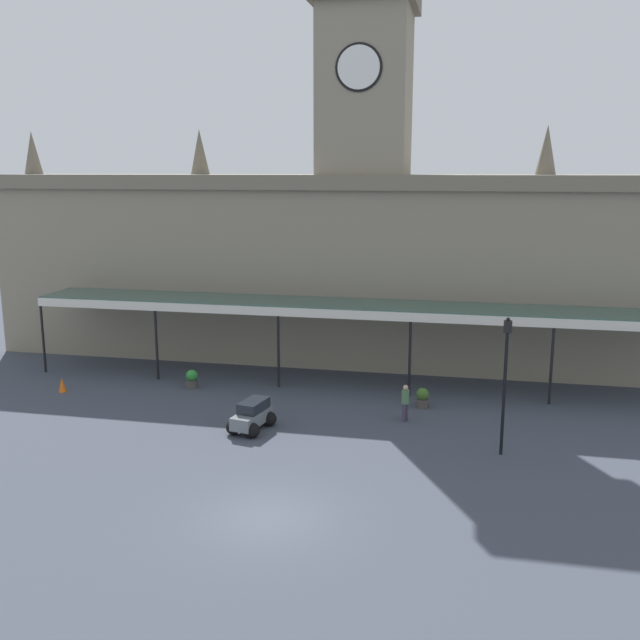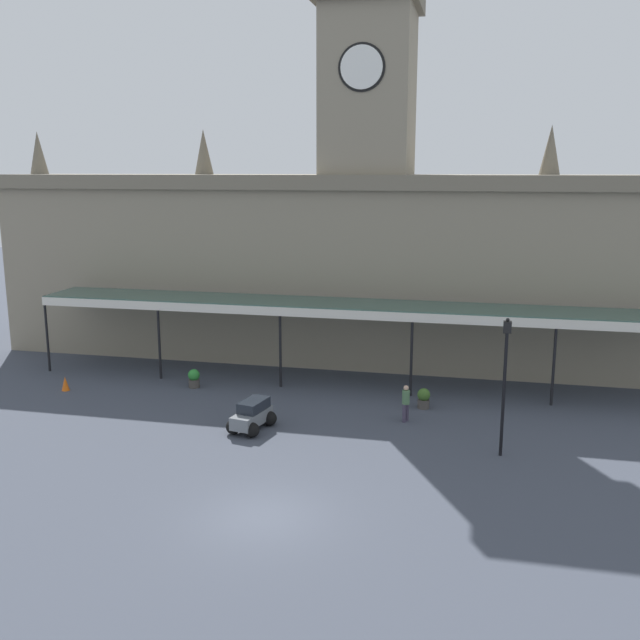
{
  "view_description": "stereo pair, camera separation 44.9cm",
  "coord_description": "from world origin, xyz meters",
  "px_view_note": "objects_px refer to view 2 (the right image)",
  "views": [
    {
      "loc": [
        6.0,
        -20.32,
        10.94
      ],
      "look_at": [
        0.0,
        8.14,
        4.81
      ],
      "focal_mm": 40.04,
      "sensor_mm": 36.0,
      "label": 1
    },
    {
      "loc": [
        6.43,
        -20.23,
        10.94
      ],
      "look_at": [
        0.0,
        8.14,
        4.81
      ],
      "focal_mm": 40.04,
      "sensor_mm": 36.0,
      "label": 2
    }
  ],
  "objects_px": {
    "traffic_cone": "(65,384)",
    "planter_near_kerb": "(194,378)",
    "pedestrian_crossing_forecourt": "(406,402)",
    "victorian_lamppost": "(505,372)",
    "car_grey_estate": "(252,417)",
    "planter_forecourt_centre": "(424,398)"
  },
  "relations": [
    {
      "from": "pedestrian_crossing_forecourt",
      "to": "planter_forecourt_centre",
      "type": "relative_size",
      "value": 1.74
    },
    {
      "from": "victorian_lamppost",
      "to": "traffic_cone",
      "type": "bearing_deg",
      "value": 169.99
    },
    {
      "from": "planter_near_kerb",
      "to": "victorian_lamppost",
      "type": "bearing_deg",
      "value": -20.6
    },
    {
      "from": "car_grey_estate",
      "to": "victorian_lamppost",
      "type": "relative_size",
      "value": 0.43
    },
    {
      "from": "traffic_cone",
      "to": "planter_near_kerb",
      "type": "height_order",
      "value": "planter_near_kerb"
    },
    {
      "from": "victorian_lamppost",
      "to": "pedestrian_crossing_forecourt",
      "type": "bearing_deg",
      "value": 143.32
    },
    {
      "from": "pedestrian_crossing_forecourt",
      "to": "planter_near_kerb",
      "type": "distance_m",
      "value": 11.46
    },
    {
      "from": "pedestrian_crossing_forecourt",
      "to": "planter_forecourt_centre",
      "type": "distance_m",
      "value": 2.14
    },
    {
      "from": "car_grey_estate",
      "to": "planter_near_kerb",
      "type": "distance_m",
      "value": 7.03
    },
    {
      "from": "traffic_cone",
      "to": "planter_forecourt_centre",
      "type": "distance_m",
      "value": 17.95
    },
    {
      "from": "planter_forecourt_centre",
      "to": "planter_near_kerb",
      "type": "bearing_deg",
      "value": 176.65
    },
    {
      "from": "pedestrian_crossing_forecourt",
      "to": "victorian_lamppost",
      "type": "xyz_separation_m",
      "value": [
        4.04,
        -3.01,
        2.46
      ]
    },
    {
      "from": "traffic_cone",
      "to": "pedestrian_crossing_forecourt",
      "type": "bearing_deg",
      "value": -2.5
    },
    {
      "from": "car_grey_estate",
      "to": "traffic_cone",
      "type": "bearing_deg",
      "value": 163.77
    },
    {
      "from": "victorian_lamppost",
      "to": "planter_near_kerb",
      "type": "xyz_separation_m",
      "value": [
        -15.17,
        5.7,
        -2.88
      ]
    },
    {
      "from": "planter_near_kerb",
      "to": "traffic_cone",
      "type": "bearing_deg",
      "value": -162.51
    },
    {
      "from": "car_grey_estate",
      "to": "traffic_cone",
      "type": "relative_size",
      "value": 3.3
    },
    {
      "from": "victorian_lamppost",
      "to": "planter_forecourt_centre",
      "type": "height_order",
      "value": "victorian_lamppost"
    },
    {
      "from": "pedestrian_crossing_forecourt",
      "to": "planter_near_kerb",
      "type": "relative_size",
      "value": 1.74
    },
    {
      "from": "planter_forecourt_centre",
      "to": "planter_near_kerb",
      "type": "xyz_separation_m",
      "value": [
        -11.76,
        0.69,
        0.0
      ]
    },
    {
      "from": "victorian_lamppost",
      "to": "planter_near_kerb",
      "type": "relative_size",
      "value": 5.72
    },
    {
      "from": "pedestrian_crossing_forecourt",
      "to": "planter_forecourt_centre",
      "type": "bearing_deg",
      "value": 72.5
    }
  ]
}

